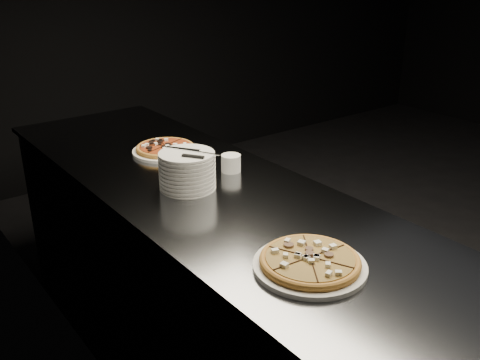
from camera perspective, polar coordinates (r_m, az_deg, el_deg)
floor at (r=3.94m, az=23.31°, el=-5.39°), size 5.00×5.00×0.00m
wall_left at (r=1.75m, az=-14.63°, el=11.14°), size 0.02×5.00×2.80m
counter at (r=2.28m, az=-3.59°, el=-11.18°), size 0.74×2.44×0.92m
pizza_mushroom at (r=1.52m, az=7.46°, el=-8.70°), size 0.32×0.32×0.04m
pizza_tomato at (r=2.41m, az=-7.96°, el=3.32°), size 0.33×0.33×0.03m
plate_stack at (r=2.01m, az=-5.65°, el=1.02°), size 0.21×0.21×0.14m
cutlery at (r=1.98m, az=-5.27°, el=2.92°), size 0.11×0.21×0.01m
ramekin at (r=2.17m, az=-0.97°, el=1.86°), size 0.08×0.08×0.07m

